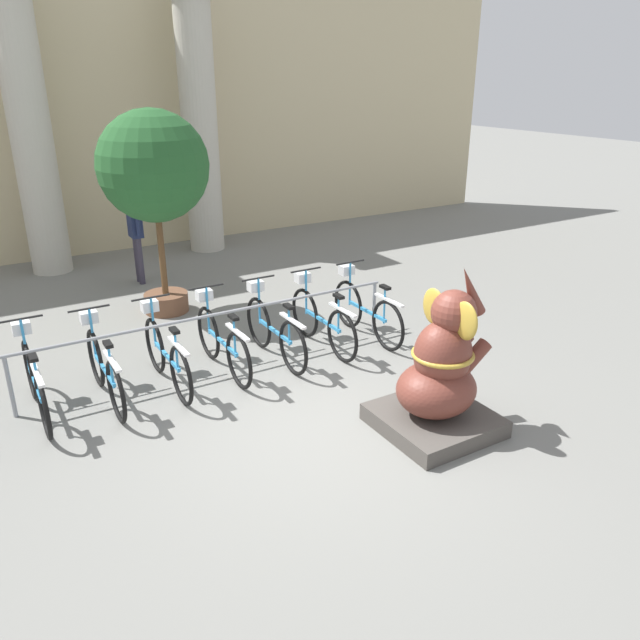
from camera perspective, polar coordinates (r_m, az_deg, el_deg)
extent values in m
plane|color=slate|center=(7.00, 0.44, -9.56)|extent=(60.00, 60.00, 0.00)
cube|color=#C6B78E|center=(14.06, -19.03, 18.12)|extent=(20.00, 0.20, 6.00)
cylinder|color=#BCB7A8|center=(12.84, -24.86, 14.82)|extent=(0.73, 0.73, 5.00)
cylinder|color=#BCB7A8|center=(13.59, -10.94, 16.65)|extent=(0.73, 0.73, 5.00)
cylinder|color=gray|center=(7.78, -26.48, -5.52)|extent=(0.05, 0.05, 0.75)
cylinder|color=gray|center=(9.33, 4.97, 1.23)|extent=(0.05, 0.05, 0.75)
cylinder|color=gray|center=(8.08, -9.42, 0.53)|extent=(5.06, 0.04, 0.04)
torus|color=black|center=(8.13, -25.00, -4.18)|extent=(0.05, 0.72, 0.72)
torus|color=black|center=(7.22, -23.97, -7.28)|extent=(0.05, 0.72, 0.72)
cube|color=#338CC6|center=(7.65, -24.58, -5.30)|extent=(0.04, 0.91, 0.04)
cube|color=silver|center=(7.06, -24.44, -4.60)|extent=(0.06, 0.61, 0.03)
cylinder|color=#338CC6|center=(7.20, -24.40, -5.14)|extent=(0.03, 0.03, 0.51)
cube|color=black|center=(7.09, -24.74, -3.13)|extent=(0.08, 0.18, 0.04)
cylinder|color=#338CC6|center=(7.97, -25.34, -2.14)|extent=(0.03, 0.03, 0.66)
cylinder|color=black|center=(7.85, -25.73, 0.08)|extent=(0.48, 0.03, 0.03)
cube|color=silver|center=(7.99, -25.65, -0.63)|extent=(0.20, 0.16, 0.14)
torus|color=black|center=(8.16, -19.83, -3.29)|extent=(0.05, 0.72, 0.72)
torus|color=black|center=(7.26, -18.13, -6.24)|extent=(0.05, 0.72, 0.72)
cube|color=#338CC6|center=(7.69, -19.08, -4.35)|extent=(0.04, 0.91, 0.04)
cube|color=silver|center=(7.10, -18.49, -3.56)|extent=(0.06, 0.61, 0.03)
cylinder|color=#338CC6|center=(7.24, -18.56, -4.11)|extent=(0.03, 0.03, 0.51)
cube|color=black|center=(7.13, -18.82, -2.11)|extent=(0.08, 0.18, 0.04)
cylinder|color=#338CC6|center=(7.99, -20.07, -1.23)|extent=(0.03, 0.03, 0.66)
cylinder|color=black|center=(7.88, -20.38, 0.99)|extent=(0.48, 0.03, 0.03)
cube|color=silver|center=(8.02, -20.39, 0.27)|extent=(0.20, 0.16, 0.14)
torus|color=black|center=(8.30, -14.85, -2.24)|extent=(0.05, 0.72, 0.72)
torus|color=black|center=(7.42, -12.58, -5.00)|extent=(0.05, 0.72, 0.72)
cube|color=#338CC6|center=(7.84, -13.81, -3.21)|extent=(0.04, 0.91, 0.04)
cube|color=silver|center=(7.26, -12.82, -2.35)|extent=(0.06, 0.61, 0.03)
cylinder|color=#338CC6|center=(7.40, -12.99, -2.92)|extent=(0.03, 0.03, 0.51)
cube|color=black|center=(7.29, -13.17, -0.94)|extent=(0.08, 0.18, 0.04)
cylinder|color=#338CC6|center=(8.14, -14.99, -0.21)|extent=(0.03, 0.03, 0.66)
cylinder|color=black|center=(8.03, -15.22, 1.99)|extent=(0.48, 0.03, 0.03)
cube|color=silver|center=(8.16, -15.33, 1.27)|extent=(0.20, 0.16, 0.14)
torus|color=black|center=(8.54, -10.16, -1.15)|extent=(0.05, 0.72, 0.72)
torus|color=black|center=(7.68, -7.42, -3.69)|extent=(0.05, 0.72, 0.72)
cube|color=#338CC6|center=(8.08, -8.89, -2.03)|extent=(0.04, 0.91, 0.04)
cube|color=silver|center=(7.52, -7.56, -1.10)|extent=(0.06, 0.61, 0.03)
cylinder|color=#338CC6|center=(7.66, -7.82, -1.67)|extent=(0.03, 0.03, 0.51)
cube|color=black|center=(7.55, -7.92, 0.26)|extent=(0.08, 0.18, 0.04)
cylinder|color=#338CC6|center=(8.38, -10.21, 0.85)|extent=(0.03, 0.03, 0.66)
cylinder|color=black|center=(8.27, -10.37, 2.99)|extent=(0.48, 0.03, 0.03)
cube|color=silver|center=(8.40, -10.55, 2.28)|extent=(0.20, 0.16, 0.14)
torus|color=black|center=(8.78, -5.62, -0.23)|extent=(0.05, 0.72, 0.72)
torus|color=black|center=(7.95, -2.47, -2.57)|extent=(0.05, 0.72, 0.72)
cube|color=#338CC6|center=(8.34, -4.13, -1.03)|extent=(0.04, 0.91, 0.04)
cube|color=silver|center=(7.81, -2.52, -0.06)|extent=(0.06, 0.61, 0.03)
cylinder|color=#338CC6|center=(7.93, -2.85, -0.62)|extent=(0.03, 0.03, 0.51)
cube|color=black|center=(7.83, -2.89, 1.25)|extent=(0.08, 0.18, 0.04)
cylinder|color=#338CC6|center=(8.63, -5.58, 1.73)|extent=(0.03, 0.03, 0.66)
cylinder|color=black|center=(8.52, -5.66, 3.83)|extent=(0.48, 0.03, 0.03)
cube|color=silver|center=(8.65, -5.92, 3.12)|extent=(0.20, 0.16, 0.14)
torus|color=black|center=(9.10, -1.39, 0.67)|extent=(0.05, 0.72, 0.72)
torus|color=black|center=(8.30, 2.05, -1.49)|extent=(0.05, 0.72, 0.72)
cube|color=#338CC6|center=(8.67, 0.25, -0.05)|extent=(0.04, 0.91, 0.04)
cube|color=silver|center=(8.16, 2.08, 0.94)|extent=(0.06, 0.61, 0.03)
cylinder|color=#338CC6|center=(8.28, 1.70, 0.38)|extent=(0.03, 0.03, 0.51)
cube|color=black|center=(8.18, 1.72, 2.19)|extent=(0.08, 0.18, 0.04)
cylinder|color=#338CC6|center=(8.95, -1.28, 2.57)|extent=(0.03, 0.03, 0.66)
cylinder|color=black|center=(8.84, -1.30, 4.60)|extent=(0.48, 0.03, 0.03)
cube|color=silver|center=(8.97, -1.61, 3.91)|extent=(0.20, 0.16, 0.14)
torus|color=black|center=(9.45, 2.59, 1.48)|extent=(0.05, 0.72, 0.72)
torus|color=black|center=(8.68, 6.23, -0.52)|extent=(0.05, 0.72, 0.72)
cube|color=#338CC6|center=(9.04, 4.34, 0.82)|extent=(0.04, 0.91, 0.04)
cube|color=silver|center=(8.55, 6.34, 1.81)|extent=(0.06, 0.61, 0.03)
cylinder|color=#338CC6|center=(8.66, 5.91, 1.27)|extent=(0.03, 0.03, 0.51)
cube|color=black|center=(8.57, 5.98, 3.00)|extent=(0.08, 0.18, 0.04)
cylinder|color=#338CC6|center=(9.30, 2.76, 3.32)|extent=(0.03, 0.03, 0.66)
cylinder|color=black|center=(9.20, 2.79, 5.28)|extent=(0.48, 0.03, 0.03)
cube|color=silver|center=(9.32, 2.44, 4.61)|extent=(0.20, 0.16, 0.14)
cube|color=#4C4742|center=(7.01, 10.36, -9.01)|extent=(1.17, 1.17, 0.19)
ellipsoid|color=brown|center=(6.82, 10.58, -6.22)|extent=(0.90, 0.80, 0.58)
ellipsoid|color=brown|center=(6.68, 11.16, -3.09)|extent=(0.64, 0.58, 0.74)
sphere|color=brown|center=(6.57, 12.14, 0.69)|extent=(0.48, 0.48, 0.48)
ellipsoid|color=#B79333|center=(6.69, 10.37, 1.22)|extent=(0.08, 0.34, 0.40)
ellipsoid|color=#B79333|center=(6.37, 13.15, -0.09)|extent=(0.08, 0.34, 0.40)
cone|color=brown|center=(6.64, 13.63, 2.66)|extent=(0.41, 0.17, 0.60)
cylinder|color=brown|center=(6.98, 12.19, -2.75)|extent=(0.47, 0.16, 0.42)
cylinder|color=brown|center=(6.81, 13.69, -3.54)|extent=(0.47, 0.16, 0.42)
torus|color=#B79333|center=(6.68, 11.16, -3.09)|extent=(0.66, 0.66, 0.05)
cylinder|color=#383342|center=(11.97, -16.34, 5.39)|extent=(0.11, 0.11, 0.86)
cylinder|color=#383342|center=(11.81, -16.11, 5.20)|extent=(0.11, 0.11, 0.86)
cube|color=#1E284C|center=(11.71, -16.62, 8.83)|extent=(0.20, 0.32, 0.65)
sphere|color=tan|center=(11.62, -16.86, 11.03)|extent=(0.23, 0.23, 0.23)
cylinder|color=#1E284C|center=(11.89, -16.89, 9.15)|extent=(0.07, 0.07, 0.58)
cylinder|color=#1E284C|center=(11.52, -16.37, 8.81)|extent=(0.07, 0.07, 0.58)
cylinder|color=brown|center=(10.41, -13.85, 1.59)|extent=(0.70, 0.70, 0.31)
cylinder|color=brown|center=(10.17, -14.27, 5.96)|extent=(0.10, 0.10, 1.35)
sphere|color=#235628|center=(9.90, -15.00, 13.44)|extent=(1.67, 1.67, 1.67)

